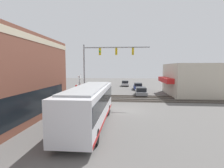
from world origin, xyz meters
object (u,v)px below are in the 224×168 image
Objects in this scene: parked_car_blue at (138,86)px; parked_car_silver at (125,83)px; city_bus at (90,104)px; crossing_signal at (80,86)px; pedestrian_at_crossing at (86,96)px; parked_car_grey at (141,92)px.

parked_car_blue reaches higher than parked_car_silver.
city_bus reaches higher than parked_car_silver.
parked_car_blue is (15.51, -8.66, -1.62)m from crossing_signal.
parked_car_blue is 2.65× the size of pedestrian_at_crossing.
crossing_signal reaches higher than parked_car_silver.
parked_car_blue is 17.22m from pedestrian_at_crossing.
parked_car_grey is 8.35m from parked_car_blue.
city_bus is at bearing -159.85° from crossing_signal.
parked_car_silver is (15.39, 2.80, -0.01)m from parked_car_grey.
crossing_signal is (8.87, 3.26, 0.53)m from city_bus.
city_bus is 2.85× the size of crossing_signal.
parked_car_silver is 22.92m from pedestrian_at_crossing.
parked_car_blue is at bearing -29.17° from crossing_signal.
crossing_signal reaches higher than pedestrian_at_crossing.
city_bus is 9.45m from pedestrian_at_crossing.
pedestrian_at_crossing is (-15.30, 7.89, 0.25)m from parked_car_blue.
parked_car_grey is 0.98× the size of parked_car_blue.
parked_car_blue is at bearing -0.00° from parked_car_grey.
crossing_signal is 0.80× the size of parked_car_blue.
city_bus is 2.27× the size of parked_car_blue.
crossing_signal reaches higher than parked_car_grey.
city_bus is 24.99m from parked_car_blue.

